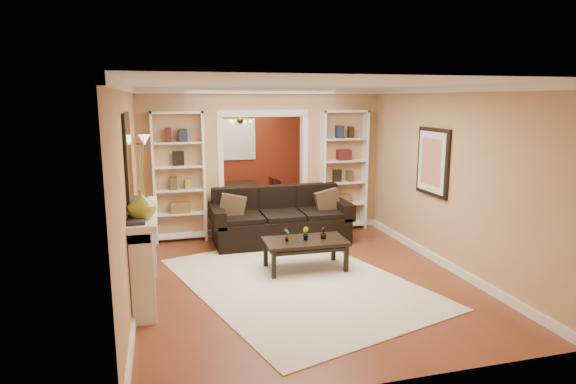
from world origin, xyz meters
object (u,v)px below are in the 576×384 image
object	(u,v)px
coffee_table	(305,255)
bookshelf_right	(343,171)
dining_table	(242,200)
sofa	(281,216)
bookshelf_left	(179,177)
fireplace	(146,255)

from	to	relation	value
coffee_table	bookshelf_right	xyz separation A→B (m)	(1.39, 2.04, 0.92)
dining_table	sofa	bearing A→B (deg)	-172.68
coffee_table	bookshelf_left	world-z (taller)	bookshelf_left
bookshelf_right	sofa	bearing A→B (deg)	-157.44
coffee_table	dining_table	bearing A→B (deg)	95.64
dining_table	bookshelf_left	bearing A→B (deg)	141.96
sofa	fireplace	bearing A→B (deg)	-139.01
sofa	coffee_table	distance (m)	1.48
bookshelf_left	fireplace	world-z (taller)	bookshelf_left
sofa	coffee_table	xyz separation A→B (m)	(0.01, -1.46, -0.25)
bookshelf_right	dining_table	distance (m)	2.61
sofa	coffee_table	bearing A→B (deg)	-89.74
sofa	bookshelf_right	world-z (taller)	bookshelf_right
coffee_table	dining_table	xyz separation A→B (m)	(-0.31, 3.83, 0.07)
bookshelf_left	dining_table	bearing A→B (deg)	51.96
bookshelf_right	fireplace	bearing A→B (deg)	-145.20
sofa	dining_table	xyz separation A→B (m)	(-0.30, 2.37, -0.18)
bookshelf_left	bookshelf_right	size ratio (longest dim) A/B	1.00
coffee_table	bookshelf_left	distance (m)	2.82
bookshelf_left	bookshelf_right	world-z (taller)	same
bookshelf_right	dining_table	xyz separation A→B (m)	(-1.70, 1.79, -0.85)
bookshelf_left	bookshelf_right	xyz separation A→B (m)	(3.10, 0.00, 0.00)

